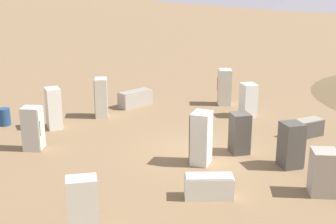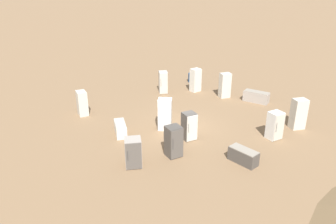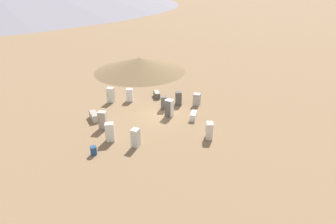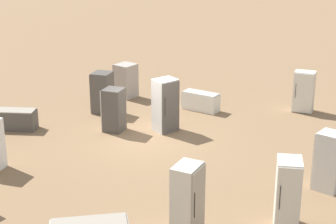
# 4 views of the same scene
# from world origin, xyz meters

# --- Properties ---
(ground_plane) EXTENTS (1000.00, 1000.00, 0.00)m
(ground_plane) POSITION_xyz_m (0.00, 0.00, 0.00)
(ground_plane) COLOR #846647
(discarded_fridge_0) EXTENTS (0.86, 0.96, 1.63)m
(discarded_fridge_0) POSITION_xyz_m (-2.53, 6.07, 0.82)
(discarded_fridge_0) COLOR beige
(discarded_fridge_0) RESTS_ON ground_plane
(discarded_fridge_1) EXTENTS (0.93, 0.94, 1.72)m
(discarded_fridge_1) POSITION_xyz_m (4.19, 4.92, 0.86)
(discarded_fridge_1) COLOR silver
(discarded_fridge_1) RESTS_ON ground_plane
(discarded_fridge_2) EXTENTS (0.81, 1.52, 0.74)m
(discarded_fridge_2) POSITION_xyz_m (-1.02, -4.90, 0.37)
(discarded_fridge_2) COLOR #4C4742
(discarded_fridge_2) RESTS_ON ground_plane
(discarded_fridge_3) EXTENTS (0.95, 0.89, 1.87)m
(discarded_fridge_3) POSITION_xyz_m (6.47, 0.77, 0.93)
(discarded_fridge_3) COLOR beige
(discarded_fridge_3) RESTS_ON ground_plane
(discarded_fridge_4) EXTENTS (0.91, 0.88, 1.59)m
(discarded_fridge_4) POSITION_xyz_m (2.43, -4.95, 0.80)
(discarded_fridge_4) COLOR white
(discarded_fridge_4) RESTS_ON ground_plane
(discarded_fridge_5) EXTENTS (0.93, 0.94, 1.63)m
(discarded_fridge_5) POSITION_xyz_m (-2.73, -1.87, 0.81)
(discarded_fridge_5) COLOR #4C4742
(discarded_fridge_5) RESTS_ON ground_plane
(discarded_fridge_6) EXTENTS (1.09, 1.10, 1.44)m
(discarded_fridge_6) POSITION_xyz_m (-4.73, -1.01, 0.72)
(discarded_fridge_6) COLOR #A89E93
(discarded_fridge_6) RESTS_ON ground_plane
(discarded_fridge_7) EXTENTS (0.98, 1.00, 1.92)m
(discarded_fridge_7) POSITION_xyz_m (-0.64, 0.53, 0.96)
(discarded_fridge_7) COLOR white
(discarded_fridge_7) RESTS_ON ground_plane
(discarded_fridge_8) EXTENTS (0.89, 0.91, 1.57)m
(discarded_fridge_8) POSITION_xyz_m (-0.73, -1.34, 0.78)
(discarded_fridge_8) COLOR #4C4742
(discarded_fridge_8) RESTS_ON ground_plane
(discarded_fridge_9) EXTENTS (1.02, 0.99, 1.85)m
(discarded_fridge_9) POSITION_xyz_m (4.65, -5.41, 0.93)
(discarded_fridge_9) COLOR beige
(discarded_fridge_9) RESTS_ON ground_plane
(discarded_fridge_10) EXTENTS (1.33, 1.56, 0.73)m
(discarded_fridge_10) POSITION_xyz_m (-2.85, 2.02, 0.36)
(discarded_fridge_10) COLOR silver
(discarded_fridge_10) RESTS_ON ground_plane
(discarded_fridge_11) EXTENTS (0.88, 0.72, 1.82)m
(discarded_fridge_11) POSITION_xyz_m (6.18, 3.26, 0.91)
(discarded_fridge_11) COLOR silver
(discarded_fridge_11) RESTS_ON ground_plane
(discarded_fridge_12) EXTENTS (0.90, 1.86, 0.79)m
(discarded_fridge_12) POSITION_xyz_m (7.11, -1.52, 0.39)
(discarded_fridge_12) COLOR #A89E93
(discarded_fridge_12) RESTS_ON ground_plane
(rusty_barrel) EXTENTS (0.53, 0.53, 0.78)m
(rusty_barrel) POSITION_xyz_m (7.87, 4.93, 0.39)
(rusty_barrel) COLOR navy
(rusty_barrel) RESTS_ON ground_plane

